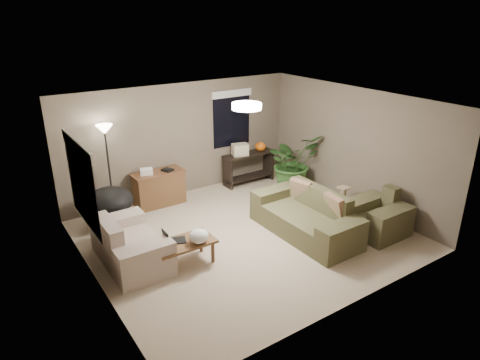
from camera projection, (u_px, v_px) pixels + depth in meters
room_shell at (246, 173)px, 7.55m from camera, size 5.50×5.50×5.50m
main_sofa at (306, 219)px, 7.99m from camera, size 0.95×2.20×0.85m
throw_pillows at (318, 199)px, 7.99m from camera, size 0.32×1.38×0.47m
loveseat at (129, 247)px, 7.05m from camera, size 0.90×1.60×0.85m
armchair at (377, 218)px, 8.02m from camera, size 0.95×1.00×0.85m
coffee_table at (184, 245)px, 6.97m from camera, size 1.00×0.55×0.42m
laptop at (172, 239)px, 6.92m from camera, size 0.39×0.33×0.24m
plastic_bag at (199, 236)px, 6.90m from camera, size 0.40×0.37×0.23m
desk at (159, 188)px, 9.16m from camera, size 1.10×0.50×0.75m
desk_papers at (151, 171)px, 8.91m from camera, size 0.72×0.32×0.12m
console_table at (249, 166)px, 10.31m from camera, size 1.30×0.40×0.75m
pumpkin at (261, 147)px, 10.34m from camera, size 0.31×0.31×0.21m
cardboard_box at (240, 150)px, 10.02m from camera, size 0.42×0.36×0.27m
papasan_chair at (110, 205)px, 8.16m from camera, size 0.91×0.91×0.80m
floor_lamp at (106, 141)px, 8.19m from camera, size 0.32×0.32×1.91m
ceiling_fixture at (247, 106)px, 7.11m from camera, size 0.50×0.50×0.10m
houseplant at (292, 168)px, 9.92m from camera, size 1.20×1.33×1.04m
cat_scratching_post at (343, 200)px, 9.00m from camera, size 0.32×0.32×0.50m
window_left at (80, 170)px, 6.17m from camera, size 0.05×1.56×1.33m
window_back at (232, 109)px, 9.94m from camera, size 1.06×0.05×1.33m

